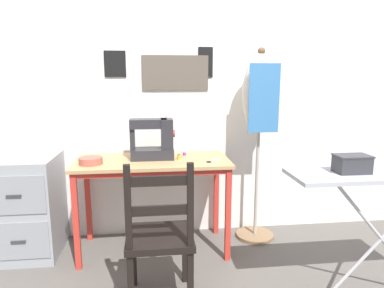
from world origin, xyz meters
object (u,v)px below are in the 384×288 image
(sewing_machine, at_px, (154,140))
(dress_form, at_px, (260,106))
(fabric_bowl, at_px, (91,161))
(thread_spool_near_machine, at_px, (179,157))
(scissors, at_px, (211,161))
(wooden_chair, at_px, (160,237))
(storage_box, at_px, (352,164))
(thread_spool_mid_table, at_px, (184,154))
(filing_cabinet, at_px, (29,206))

(sewing_machine, height_order, dress_form, dress_form)
(sewing_machine, bearing_deg, fabric_bowl, -165.46)
(thread_spool_near_machine, bearing_deg, scissors, -19.28)
(fabric_bowl, relative_size, thread_spool_near_machine, 4.22)
(scissors, bearing_deg, fabric_bowl, 178.49)
(wooden_chair, distance_m, dress_form, 1.34)
(wooden_chair, distance_m, storage_box, 1.20)
(thread_spool_mid_table, bearing_deg, sewing_machine, -163.65)
(thread_spool_mid_table, bearing_deg, filing_cabinet, -178.00)
(thread_spool_near_machine, bearing_deg, storage_box, -38.80)
(fabric_bowl, xyz_separation_m, scissors, (0.89, -0.02, -0.02))
(thread_spool_mid_table, bearing_deg, thread_spool_near_machine, -112.98)
(sewing_machine, relative_size, scissors, 2.73)
(scissors, xyz_separation_m, dress_form, (0.43, 0.22, 0.39))
(fabric_bowl, height_order, scissors, fabric_bowl)
(thread_spool_near_machine, height_order, storage_box, storage_box)
(fabric_bowl, height_order, storage_box, storage_box)
(sewing_machine, height_order, thread_spool_near_machine, sewing_machine)
(thread_spool_mid_table, relative_size, storage_box, 0.17)
(thread_spool_near_machine, height_order, wooden_chair, wooden_chair)
(thread_spool_near_machine, distance_m, wooden_chair, 0.74)
(sewing_machine, height_order, scissors, sewing_machine)
(thread_spool_near_machine, xyz_separation_m, wooden_chair, (-0.17, -0.64, -0.34))
(scissors, distance_m, wooden_chair, 0.76)
(scissors, bearing_deg, thread_spool_mid_table, 130.46)
(wooden_chair, height_order, filing_cabinet, wooden_chair)
(sewing_machine, bearing_deg, scissors, -18.85)
(sewing_machine, bearing_deg, thread_spool_mid_table, 16.35)
(sewing_machine, bearing_deg, storage_box, -36.01)
(thread_spool_near_machine, xyz_separation_m, storage_box, (0.94, -0.76, 0.11))
(sewing_machine, distance_m, filing_cabinet, 1.10)
(scissors, distance_m, filing_cabinet, 1.45)
(thread_spool_mid_table, height_order, storage_box, storage_box)
(dress_form, xyz_separation_m, storage_box, (0.27, -0.89, -0.26))
(scissors, height_order, filing_cabinet, filing_cabinet)
(thread_spool_near_machine, relative_size, filing_cabinet, 0.05)
(thread_spool_mid_table, height_order, filing_cabinet, same)
(fabric_bowl, xyz_separation_m, storage_box, (1.59, -0.70, 0.10))
(wooden_chair, xyz_separation_m, filing_cabinet, (-0.99, 0.72, -0.03))
(scissors, distance_m, thread_spool_mid_table, 0.28)
(scissors, relative_size, wooden_chair, 0.14)
(scissors, relative_size, thread_spool_near_machine, 3.13)
(filing_cabinet, xyz_separation_m, dress_form, (1.83, 0.05, 0.75))
(sewing_machine, bearing_deg, wooden_chair, -88.80)
(dress_form, bearing_deg, thread_spool_mid_table, -179.30)
(thread_spool_near_machine, bearing_deg, sewing_machine, 161.71)
(wooden_chair, height_order, dress_form, dress_form)
(scissors, height_order, thread_spool_mid_table, thread_spool_mid_table)
(thread_spool_near_machine, height_order, dress_form, dress_form)
(wooden_chair, bearing_deg, sewing_machine, 91.20)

